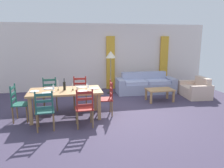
% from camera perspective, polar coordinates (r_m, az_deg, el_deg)
% --- Properties ---
extents(ground_plane, '(9.60, 9.60, 0.02)m').
position_cam_1_polar(ground_plane, '(6.08, 0.23, -8.22)').
color(ground_plane, '#41374F').
extents(wall_far, '(9.60, 0.16, 2.70)m').
position_cam_1_polar(wall_far, '(8.99, -4.21, 7.23)').
color(wall_far, silver).
rests_on(wall_far, ground_plane).
extents(curtain_panel_left, '(0.35, 0.08, 2.20)m').
position_cam_1_polar(curtain_panel_left, '(8.97, -0.40, 5.65)').
color(curtain_panel_left, gold).
rests_on(curtain_panel_left, ground_plane).
extents(curtain_panel_right, '(0.35, 0.08, 2.20)m').
position_cam_1_polar(curtain_panel_right, '(9.73, 13.66, 5.81)').
color(curtain_panel_right, gold).
rests_on(curtain_panel_right, ground_plane).
extents(dining_table, '(1.90, 0.96, 0.75)m').
position_cam_1_polar(dining_table, '(5.83, -12.35, -2.46)').
color(dining_table, '#B18250').
rests_on(dining_table, ground_plane).
extents(dining_chair_near_left, '(0.44, 0.42, 0.96)m').
position_cam_1_polar(dining_chair_near_left, '(5.17, -17.52, -6.76)').
color(dining_chair_near_left, '#21534C').
rests_on(dining_chair_near_left, ground_plane).
extents(dining_chair_near_right, '(0.43, 0.41, 0.96)m').
position_cam_1_polar(dining_chair_near_right, '(5.15, -7.38, -6.37)').
color(dining_chair_near_right, maroon).
rests_on(dining_chair_near_right, ground_plane).
extents(dining_chair_far_left, '(0.45, 0.43, 0.96)m').
position_cam_1_polar(dining_chair_far_left, '(6.64, -16.24, -2.55)').
color(dining_chair_far_left, '#215749').
rests_on(dining_chair_far_left, ground_plane).
extents(dining_chair_far_right, '(0.45, 0.43, 0.96)m').
position_cam_1_polar(dining_chair_far_right, '(6.63, -8.52, -2.23)').
color(dining_chair_far_right, maroon).
rests_on(dining_chair_far_right, ground_plane).
extents(dining_chair_head_west, '(0.43, 0.44, 0.96)m').
position_cam_1_polar(dining_chair_head_west, '(5.98, -23.66, -4.70)').
color(dining_chair_head_west, '#205C4C').
rests_on(dining_chair_head_west, ground_plane).
extents(dining_chair_head_east, '(0.43, 0.44, 0.96)m').
position_cam_1_polar(dining_chair_head_east, '(5.93, -1.34, -3.78)').
color(dining_chair_head_east, maroon).
rests_on(dining_chair_head_east, ground_plane).
extents(dinner_plate_near_left, '(0.24, 0.24, 0.02)m').
position_cam_1_polar(dinner_plate_near_left, '(5.59, -17.02, -2.33)').
color(dinner_plate_near_left, white).
rests_on(dinner_plate_near_left, dining_table).
extents(fork_near_left, '(0.03, 0.17, 0.01)m').
position_cam_1_polar(fork_near_left, '(5.61, -18.54, -2.45)').
color(fork_near_left, silver).
rests_on(fork_near_left, dining_table).
extents(dinner_plate_near_right, '(0.24, 0.24, 0.02)m').
position_cam_1_polar(dinner_plate_near_right, '(5.57, -7.78, -1.94)').
color(dinner_plate_near_right, white).
rests_on(dinner_plate_near_right, dining_table).
extents(fork_near_right, '(0.02, 0.17, 0.01)m').
position_cam_1_polar(fork_near_right, '(5.57, -9.31, -2.07)').
color(fork_near_right, silver).
rests_on(fork_near_right, dining_table).
extents(dinner_plate_far_left, '(0.24, 0.24, 0.02)m').
position_cam_1_polar(dinner_plate_far_left, '(6.07, -16.63, -1.18)').
color(dinner_plate_far_left, white).
rests_on(dinner_plate_far_left, dining_table).
extents(fork_far_left, '(0.02, 0.17, 0.01)m').
position_cam_1_polar(fork_far_left, '(6.09, -18.03, -1.30)').
color(fork_far_left, silver).
rests_on(fork_far_left, dining_table).
extents(dinner_plate_far_right, '(0.24, 0.24, 0.02)m').
position_cam_1_polar(dinner_plate_far_right, '(6.06, -8.13, -0.82)').
color(dinner_plate_far_right, white).
rests_on(dinner_plate_far_right, dining_table).
extents(fork_far_right, '(0.02, 0.17, 0.01)m').
position_cam_1_polar(fork_far_right, '(6.05, -9.54, -0.94)').
color(fork_far_right, silver).
rests_on(fork_far_right, dining_table).
extents(dinner_plate_head_west, '(0.24, 0.24, 0.02)m').
position_cam_1_polar(dinner_plate_head_west, '(5.87, -20.02, -1.86)').
color(dinner_plate_head_west, white).
rests_on(dinner_plate_head_west, dining_table).
extents(fork_head_west, '(0.03, 0.17, 0.01)m').
position_cam_1_polar(fork_head_west, '(5.90, -21.46, -1.97)').
color(fork_head_west, silver).
rests_on(fork_head_west, dining_table).
extents(dinner_plate_head_east, '(0.24, 0.24, 0.02)m').
position_cam_1_polar(dinner_plate_head_east, '(5.85, -4.73, -1.21)').
color(dinner_plate_head_east, white).
rests_on(dinner_plate_head_east, dining_table).
extents(fork_head_east, '(0.02, 0.17, 0.01)m').
position_cam_1_polar(fork_head_east, '(5.83, -6.19, -1.34)').
color(fork_head_east, silver).
rests_on(fork_head_east, dining_table).
extents(wine_bottle, '(0.07, 0.07, 0.32)m').
position_cam_1_polar(wine_bottle, '(5.80, -12.61, -0.47)').
color(wine_bottle, black).
rests_on(wine_bottle, dining_table).
extents(wine_glass_near_left, '(0.06, 0.06, 0.16)m').
position_cam_1_polar(wine_glass_near_left, '(5.68, -15.37, -0.95)').
color(wine_glass_near_left, white).
rests_on(wine_glass_near_left, dining_table).
extents(wine_glass_near_right, '(0.06, 0.06, 0.16)m').
position_cam_1_polar(wine_glass_near_right, '(5.68, -6.38, -0.59)').
color(wine_glass_near_right, white).
rests_on(wine_glass_near_right, dining_table).
extents(wine_glass_far_left, '(0.06, 0.06, 0.16)m').
position_cam_1_polar(wine_glass_far_left, '(5.92, -15.45, -0.43)').
color(wine_glass_far_left, white).
rests_on(wine_glass_far_left, dining_table).
extents(wine_glass_far_right, '(0.06, 0.06, 0.16)m').
position_cam_1_polar(wine_glass_far_right, '(5.94, -6.73, -0.04)').
color(wine_glass_far_right, white).
rests_on(wine_glass_far_right, dining_table).
extents(coffee_cup_primary, '(0.07, 0.07, 0.09)m').
position_cam_1_polar(coffee_cup_primary, '(5.79, -9.23, -1.09)').
color(coffee_cup_primary, silver).
rests_on(coffee_cup_primary, dining_table).
extents(candle_tall, '(0.05, 0.05, 0.28)m').
position_cam_1_polar(candle_tall, '(5.82, -14.20, -0.89)').
color(candle_tall, '#998C66').
rests_on(candle_tall, dining_table).
extents(candle_short, '(0.05, 0.05, 0.19)m').
position_cam_1_polar(candle_short, '(5.76, -10.42, -1.16)').
color(candle_short, '#998C66').
rests_on(candle_short, dining_table).
extents(couch, '(2.32, 0.91, 0.80)m').
position_cam_1_polar(couch, '(8.51, 8.88, -0.35)').
color(couch, '#979CBB').
rests_on(couch, ground_plane).
extents(coffee_table, '(0.90, 0.56, 0.42)m').
position_cam_1_polar(coffee_table, '(7.43, 12.65, -1.81)').
color(coffee_table, '#B18250').
rests_on(coffee_table, ground_plane).
extents(armchair_upholstered, '(0.90, 1.23, 0.72)m').
position_cam_1_polar(armchair_upholstered, '(8.41, 21.60, -1.52)').
color(armchair_upholstered, beige).
rests_on(armchair_upholstered, ground_plane).
extents(standing_lamp, '(0.40, 0.40, 1.64)m').
position_cam_1_polar(standing_lamp, '(8.15, -0.34, 7.20)').
color(standing_lamp, '#332D28').
rests_on(standing_lamp, ground_plane).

